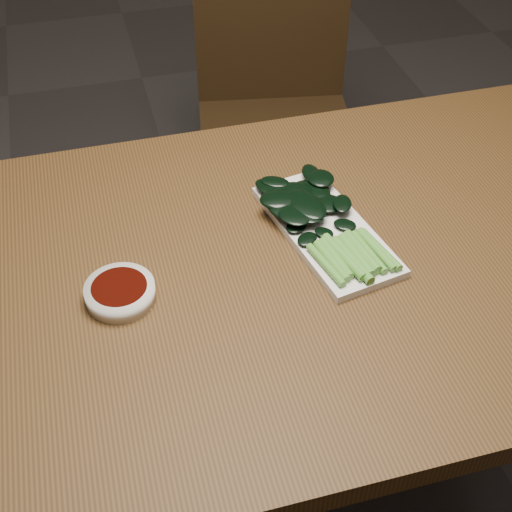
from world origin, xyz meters
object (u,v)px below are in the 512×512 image
(chair_far, at_px, (275,106))
(sauce_bowl, at_px, (120,292))
(gai_lan, at_px, (314,213))
(table, at_px, (275,293))
(serving_plate, at_px, (326,230))

(chair_far, bearing_deg, sauce_bowl, -109.83)
(sauce_bowl, height_order, gai_lan, gai_lan)
(gai_lan, bearing_deg, chair_far, 77.82)
(table, relative_size, serving_plate, 4.45)
(table, height_order, gai_lan, gai_lan)
(table, xyz_separation_m, chair_far, (0.26, 0.86, -0.19))
(chair_far, xyz_separation_m, sauce_bowl, (-0.50, -0.88, 0.28))
(gai_lan, bearing_deg, sauce_bowl, -165.64)
(chair_far, height_order, gai_lan, chair_far)
(chair_far, relative_size, sauce_bowl, 8.42)
(gai_lan, bearing_deg, table, -140.85)
(serving_plate, height_order, gai_lan, gai_lan)
(table, distance_m, sauce_bowl, 0.26)
(chair_far, bearing_deg, table, -96.53)
(chair_far, bearing_deg, gai_lan, -92.21)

